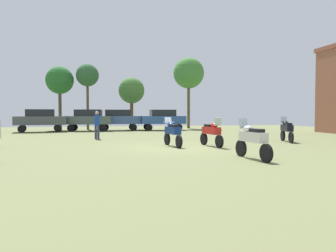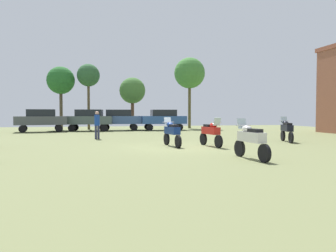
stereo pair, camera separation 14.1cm
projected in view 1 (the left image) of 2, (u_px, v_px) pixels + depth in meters
ground_plane at (178, 147)px, 15.88m from camera, size 44.00×52.00×0.02m
motorcycle_1 at (173, 132)px, 16.16m from camera, size 0.67×2.21×1.45m
motorcycle_2 at (252, 139)px, 11.64m from camera, size 0.62×2.24×1.46m
motorcycle_6 at (287, 129)px, 18.68m from camera, size 0.80×2.12×1.46m
motorcycle_7 at (212, 132)px, 16.14m from camera, size 0.68×2.16×1.45m
car_1 at (89, 118)px, 30.03m from camera, size 4.51×2.40×2.00m
car_2 at (40, 119)px, 28.46m from camera, size 4.52×2.43×2.00m
car_3 at (163, 118)px, 31.53m from camera, size 4.31×1.82×2.00m
car_4 at (118, 118)px, 31.11m from camera, size 4.32×1.85×2.00m
person_2 at (97, 123)px, 20.77m from camera, size 0.41×0.41×1.79m
tree_1 at (189, 73)px, 35.44m from camera, size 3.36×3.36×7.75m
tree_2 at (87, 76)px, 32.83m from camera, size 2.29×2.29×6.67m
tree_3 at (132, 91)px, 33.62m from camera, size 2.70×2.70×5.37m
tree_4 at (60, 81)px, 32.59m from camera, size 2.77×2.77×6.37m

